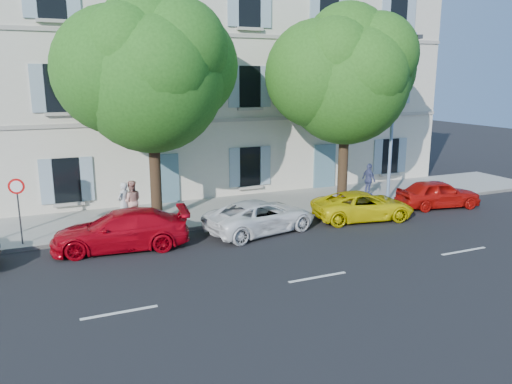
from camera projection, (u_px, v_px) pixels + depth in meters
name	position (u px, v px, depth m)	size (l,w,h in m)	color
ground	(264.00, 240.00, 19.03)	(90.00, 90.00, 0.00)	black
sidewalk	(225.00, 210.00, 22.99)	(36.00, 4.50, 0.15)	#A09E96
kerb	(242.00, 222.00, 21.05)	(36.00, 0.16, 0.16)	#9E998E
building	(187.00, 78.00, 26.80)	(28.00, 7.00, 12.00)	beige
car_red_coupe	(121.00, 230.00, 17.90)	(1.97, 4.84, 1.40)	#A80412
car_white_coupe	(261.00, 216.00, 19.87)	(2.13, 4.63, 1.29)	white
car_yellow_supercar	(363.00, 206.00, 21.64)	(2.03, 4.40, 1.22)	yellow
car_red_hatchback	(438.00, 194.00, 23.62)	(1.58, 3.93, 1.34)	#AA0E0A
tree_left	(151.00, 79.00, 19.61)	(5.84, 5.84, 9.05)	#3A2819
tree_right	(346.00, 82.00, 22.86)	(5.76, 5.76, 8.88)	#3A2819
road_sign	(18.00, 197.00, 17.67)	(0.56, 0.14, 2.43)	#383A3D
street_lamp	(395.00, 110.00, 23.37)	(0.29, 1.66, 7.80)	#7293BF
pedestrian_a	(124.00, 203.00, 20.49)	(0.63, 0.41, 1.72)	silver
pedestrian_b	(132.00, 201.00, 20.69)	(0.85, 0.67, 1.76)	tan
pedestrian_c	(369.00, 180.00, 25.34)	(0.97, 0.40, 1.65)	#485084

